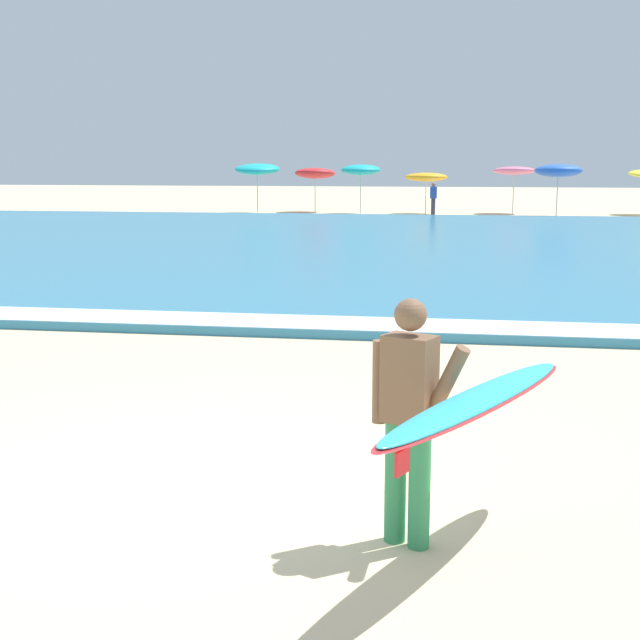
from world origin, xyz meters
TOP-DOWN VIEW (x-y plane):
  - ground_plane at (0.00, 0.00)m, footprint 160.00×160.00m
  - sea at (0.00, 19.92)m, footprint 120.00×28.00m
  - surf_foam at (0.00, 6.52)m, footprint 120.00×1.15m
  - surfer_with_board at (2.04, -1.00)m, footprint 1.46×2.63m
  - beach_umbrella_0 at (-7.78, 36.13)m, footprint 2.24×2.27m
  - beach_umbrella_1 at (-5.08, 37.43)m, footprint 2.06×2.10m
  - beach_umbrella_2 at (-2.64, 36.41)m, footprint 1.93×1.94m
  - beach_umbrella_3 at (0.54, 36.74)m, footprint 2.08×2.09m
  - beach_umbrella_4 at (4.80, 37.61)m, footprint 2.05×2.07m
  - beach_umbrella_5 at (6.65, 35.29)m, footprint 2.17×2.19m
  - beachgoer_near_row_left at (0.97, 34.92)m, footprint 0.32×0.20m

SIDE VIEW (x-z plane):
  - ground_plane at x=0.00m, z-range 0.00..0.00m
  - sea at x=0.00m, z-range 0.00..0.14m
  - surf_foam at x=0.00m, z-range 0.14..0.15m
  - beachgoer_near_row_left at x=0.97m, z-range 0.05..1.63m
  - surfer_with_board at x=2.04m, z-range 0.17..1.90m
  - beach_umbrella_3 at x=0.54m, z-range 0.77..2.81m
  - beach_umbrella_1 at x=-5.08m, z-range 0.80..3.10m
  - beach_umbrella_4 at x=4.80m, z-range 0.91..3.27m
  - beach_umbrella_5 at x=6.65m, z-range 0.89..3.36m
  - beach_umbrella_2 at x=-2.64m, z-range 0.93..3.35m
  - beach_umbrella_0 at x=-7.78m, z-range 0.91..3.42m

